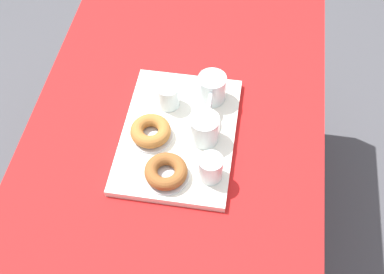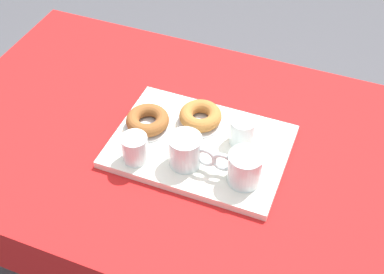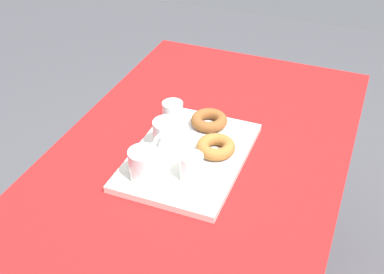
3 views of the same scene
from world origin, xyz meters
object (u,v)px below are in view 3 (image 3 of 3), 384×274
object	(u,v)px
dining_table	(192,185)
donut_plate_right	(209,126)
tea_mug_left	(167,135)
donut_plate_left	(216,153)
sugar_donut_left	(216,147)
sugar_donut_right	(209,120)
water_glass_far	(191,167)
serving_tray	(189,156)
water_glass_near	(173,114)
tea_mug_right	(144,164)

from	to	relation	value
dining_table	donut_plate_right	bearing A→B (deg)	-176.88
tea_mug_left	donut_plate_right	size ratio (longest dim) A/B	1.04
tea_mug_left	donut_plate_left	world-z (taller)	tea_mug_left
sugar_donut_left	sugar_donut_right	size ratio (longest dim) A/B	0.99
tea_mug_left	sugar_donut_left	world-z (taller)	tea_mug_left
dining_table	water_glass_far	world-z (taller)	water_glass_far
water_glass_far	sugar_donut_left	size ratio (longest dim) A/B	0.65
donut_plate_left	serving_tray	bearing A→B (deg)	-69.84
water_glass_near	sugar_donut_left	bearing A→B (deg)	60.24
tea_mug_left	dining_table	bearing A→B (deg)	76.34
dining_table	tea_mug_left	world-z (taller)	tea_mug_left
serving_tray	sugar_donut_right	world-z (taller)	sugar_donut_right
water_glass_far	sugar_donut_right	distance (m)	0.26
dining_table	sugar_donut_right	size ratio (longest dim) A/B	12.99
tea_mug_right	sugar_donut_left	xyz separation A→B (m)	(-0.17, 0.15, -0.02)
water_glass_far	donut_plate_right	size ratio (longest dim) A/B	0.61
tea_mug_right	water_glass_near	bearing A→B (deg)	-173.19
tea_mug_left	donut_plate_left	bearing A→B (deg)	97.24
water_glass_far	donut_plate_right	bearing A→B (deg)	-170.94
dining_table	serving_tray	distance (m)	0.10
tea_mug_right	donut_plate_right	size ratio (longest dim) A/B	1.04
water_glass_near	water_glass_far	xyz separation A→B (m)	(0.24, 0.16, 0.00)
water_glass_near	tea_mug_right	bearing A→B (deg)	6.81
dining_table	donut_plate_right	distance (m)	0.20
donut_plate_left	sugar_donut_left	xyz separation A→B (m)	(0.00, 0.00, 0.02)
tea_mug_left	donut_plate_right	xyz separation A→B (m)	(-0.15, 0.08, -0.04)
dining_table	tea_mug_left	xyz separation A→B (m)	(-0.02, -0.09, 0.15)
donut_plate_left	water_glass_far	bearing A→B (deg)	-12.10
serving_tray	tea_mug_left	world-z (taller)	tea_mug_left
tea_mug_right	donut_plate_left	world-z (taller)	tea_mug_right
tea_mug_left	donut_plate_left	xyz separation A→B (m)	(-0.02, 0.15, -0.04)
water_glass_near	water_glass_far	distance (m)	0.28
serving_tray	donut_plate_right	bearing A→B (deg)	177.26
sugar_donut_left	donut_plate_right	world-z (taller)	sugar_donut_left
serving_tray	donut_plate_right	xyz separation A→B (m)	(-0.16, 0.01, 0.01)
dining_table	sugar_donut_left	size ratio (longest dim) A/B	13.09
water_glass_near	tea_mug_left	bearing A→B (deg)	15.26
serving_tray	water_glass_near	bearing A→B (deg)	-140.51
tea_mug_left	water_glass_far	xyz separation A→B (m)	(0.11, 0.12, -0.01)
tea_mug_left	tea_mug_right	distance (m)	0.15
serving_tray	donut_plate_right	size ratio (longest dim) A/B	3.71
dining_table	water_glass_far	distance (m)	0.17
tea_mug_right	water_glass_far	world-z (taller)	tea_mug_right
serving_tray	tea_mug_left	size ratio (longest dim) A/B	3.57
tea_mug_right	sugar_donut_right	size ratio (longest dim) A/B	1.09
sugar_donut_left	tea_mug_left	bearing A→B (deg)	-82.76
donut_plate_right	dining_table	bearing A→B (deg)	3.12
dining_table	water_glass_far	xyz separation A→B (m)	(0.09, 0.03, 0.15)
sugar_donut_right	dining_table	bearing A→B (deg)	3.12
sugar_donut_left	tea_mug_right	bearing A→B (deg)	-41.74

